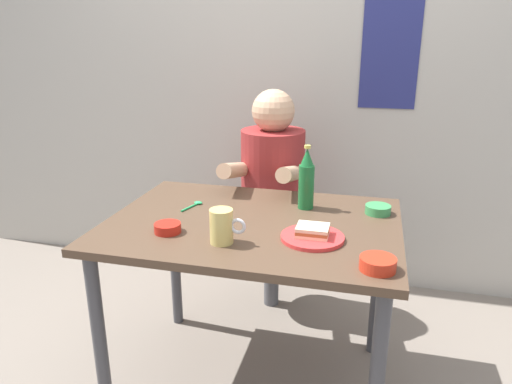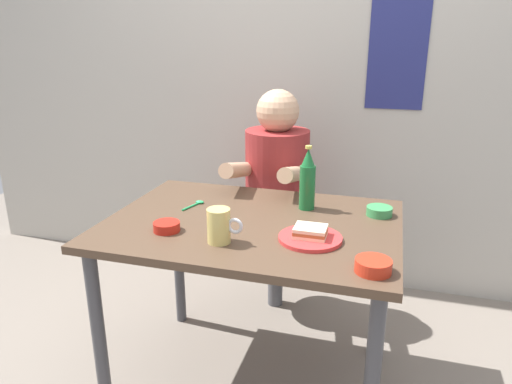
{
  "view_description": "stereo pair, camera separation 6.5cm",
  "coord_description": "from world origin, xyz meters",
  "px_view_note": "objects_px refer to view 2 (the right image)",
  "views": [
    {
      "loc": [
        0.42,
        -1.62,
        1.41
      ],
      "look_at": [
        0.0,
        0.05,
        0.84
      ],
      "focal_mm": 33.09,
      "sensor_mm": 36.0,
      "label": 1
    },
    {
      "loc": [
        0.48,
        -1.6,
        1.41
      ],
      "look_at": [
        0.0,
        0.05,
        0.84
      ],
      "focal_mm": 33.09,
      "sensor_mm": 36.0,
      "label": 2
    }
  ],
  "objects_px": {
    "dining_table": "(252,243)",
    "plate_orange": "(310,238)",
    "person_seated": "(276,171)",
    "sambal_bowl_red": "(167,226)",
    "beer_mug": "(219,226)",
    "sandwich": "(310,231)",
    "beer_bottle": "(307,181)",
    "stool": "(276,246)"
  },
  "relations": [
    {
      "from": "dining_table",
      "to": "plate_orange",
      "type": "distance_m",
      "value": 0.29
    },
    {
      "from": "sandwich",
      "to": "sambal_bowl_red",
      "type": "xyz_separation_m",
      "value": [
        -0.51,
        -0.07,
        -0.01
      ]
    },
    {
      "from": "plate_orange",
      "to": "sambal_bowl_red",
      "type": "bearing_deg",
      "value": -172.61
    },
    {
      "from": "plate_orange",
      "to": "beer_mug",
      "type": "distance_m",
      "value": 0.32
    },
    {
      "from": "person_seated",
      "to": "plate_orange",
      "type": "xyz_separation_m",
      "value": [
        0.3,
        -0.73,
        -0.02
      ]
    },
    {
      "from": "dining_table",
      "to": "stool",
      "type": "xyz_separation_m",
      "value": [
        -0.06,
        0.63,
        -0.3
      ]
    },
    {
      "from": "person_seated",
      "to": "beer_mug",
      "type": "bearing_deg",
      "value": -89.34
    },
    {
      "from": "sandwich",
      "to": "sambal_bowl_red",
      "type": "relative_size",
      "value": 1.15
    },
    {
      "from": "beer_bottle",
      "to": "dining_table",
      "type": "bearing_deg",
      "value": -132.04
    },
    {
      "from": "dining_table",
      "to": "plate_orange",
      "type": "xyz_separation_m",
      "value": [
        0.24,
        -0.11,
        0.1
      ]
    },
    {
      "from": "plate_orange",
      "to": "beer_bottle",
      "type": "height_order",
      "value": "beer_bottle"
    },
    {
      "from": "plate_orange",
      "to": "beer_mug",
      "type": "height_order",
      "value": "beer_mug"
    },
    {
      "from": "stool",
      "to": "sambal_bowl_red",
      "type": "distance_m",
      "value": 0.93
    },
    {
      "from": "dining_table",
      "to": "stool",
      "type": "height_order",
      "value": "dining_table"
    },
    {
      "from": "person_seated",
      "to": "sambal_bowl_red",
      "type": "relative_size",
      "value": 7.49
    },
    {
      "from": "dining_table",
      "to": "person_seated",
      "type": "distance_m",
      "value": 0.63
    },
    {
      "from": "sandwich",
      "to": "dining_table",
      "type": "bearing_deg",
      "value": 154.73
    },
    {
      "from": "stool",
      "to": "beer_bottle",
      "type": "xyz_separation_m",
      "value": [
        0.23,
        -0.44,
        0.51
      ]
    },
    {
      "from": "dining_table",
      "to": "stool",
      "type": "bearing_deg",
      "value": 95.4
    },
    {
      "from": "beer_bottle",
      "to": "sambal_bowl_red",
      "type": "relative_size",
      "value": 2.73
    },
    {
      "from": "plate_orange",
      "to": "sandwich",
      "type": "xyz_separation_m",
      "value": [
        0.0,
        0.0,
        0.02
      ]
    },
    {
      "from": "sandwich",
      "to": "beer_mug",
      "type": "relative_size",
      "value": 0.87
    },
    {
      "from": "person_seated",
      "to": "sambal_bowl_red",
      "type": "bearing_deg",
      "value": -104.6
    },
    {
      "from": "beer_mug",
      "to": "stool",
      "type": "bearing_deg",
      "value": 90.65
    },
    {
      "from": "stool",
      "to": "plate_orange",
      "type": "xyz_separation_m",
      "value": [
        0.3,
        -0.74,
        0.4
      ]
    },
    {
      "from": "stool",
      "to": "sambal_bowl_red",
      "type": "bearing_deg",
      "value": -104.41
    },
    {
      "from": "sandwich",
      "to": "beer_bottle",
      "type": "height_order",
      "value": "beer_bottle"
    },
    {
      "from": "plate_orange",
      "to": "dining_table",
      "type": "bearing_deg",
      "value": 154.73
    },
    {
      "from": "sambal_bowl_red",
      "to": "plate_orange",
      "type": "bearing_deg",
      "value": 7.39
    },
    {
      "from": "beer_bottle",
      "to": "person_seated",
      "type": "bearing_deg",
      "value": 118.64
    },
    {
      "from": "person_seated",
      "to": "beer_mug",
      "type": "height_order",
      "value": "person_seated"
    },
    {
      "from": "sambal_bowl_red",
      "to": "person_seated",
      "type": "bearing_deg",
      "value": 75.4
    },
    {
      "from": "sandwich",
      "to": "person_seated",
      "type": "bearing_deg",
      "value": 112.42
    },
    {
      "from": "dining_table",
      "to": "beer_mug",
      "type": "xyz_separation_m",
      "value": [
        -0.05,
        -0.22,
        0.15
      ]
    },
    {
      "from": "stool",
      "to": "beer_mug",
      "type": "height_order",
      "value": "beer_mug"
    },
    {
      "from": "dining_table",
      "to": "stool",
      "type": "distance_m",
      "value": 0.7
    },
    {
      "from": "stool",
      "to": "beer_mug",
      "type": "relative_size",
      "value": 3.57
    },
    {
      "from": "stool",
      "to": "beer_mug",
      "type": "xyz_separation_m",
      "value": [
        0.01,
        -0.85,
        0.45
      ]
    },
    {
      "from": "plate_orange",
      "to": "sandwich",
      "type": "bearing_deg",
      "value": 90.0
    },
    {
      "from": "dining_table",
      "to": "person_seated",
      "type": "xyz_separation_m",
      "value": [
        -0.06,
        0.62,
        0.12
      ]
    },
    {
      "from": "dining_table",
      "to": "sandwich",
      "type": "bearing_deg",
      "value": -25.27
    },
    {
      "from": "dining_table",
      "to": "sambal_bowl_red",
      "type": "bearing_deg",
      "value": -145.96
    }
  ]
}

